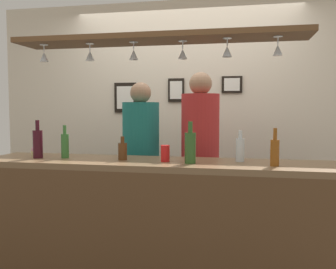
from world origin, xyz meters
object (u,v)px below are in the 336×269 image
(person_left_teal_shirt, at_px, (141,153))
(cupcake, at_px, (35,151))
(bottle_beer_amber_tall, at_px, (275,151))
(bottle_soda_clear, at_px, (240,149))
(picture_frame_caricature, at_px, (125,98))
(person_middle_red_shirt, at_px, (200,149))
(bottle_beer_green_import, at_px, (65,145))
(bottle_wine_dark_red, at_px, (38,143))
(picture_frame_upper_small, at_px, (232,85))
(bottle_beer_brown_stubby, at_px, (123,151))
(drink_can, at_px, (165,153))
(picture_frame_crest, at_px, (176,90))
(bottle_champagne_green, at_px, (190,147))

(person_left_teal_shirt, height_order, cupcake, person_left_teal_shirt)
(bottle_beer_amber_tall, relative_size, bottle_soda_clear, 1.13)
(person_left_teal_shirt, distance_m, picture_frame_caricature, 1.03)
(person_middle_red_shirt, relative_size, cupcake, 22.17)
(bottle_beer_green_import, distance_m, bottle_soda_clear, 1.36)
(bottle_wine_dark_red, bearing_deg, person_middle_red_shirt, 28.51)
(bottle_wine_dark_red, bearing_deg, bottle_soda_clear, 4.30)
(bottle_wine_dark_red, relative_size, picture_frame_upper_small, 1.36)
(bottle_beer_brown_stubby, relative_size, picture_frame_upper_small, 0.82)
(person_middle_red_shirt, height_order, bottle_beer_green_import, person_middle_red_shirt)
(person_left_teal_shirt, relative_size, cupcake, 21.11)
(drink_can, distance_m, cupcake, 1.14)
(bottle_beer_brown_stubby, bearing_deg, picture_frame_crest, 83.46)
(bottle_beer_green_import, xyz_separation_m, cupcake, (-0.31, 0.08, -0.07))
(bottle_beer_green_import, height_order, bottle_champagne_green, bottle_champagne_green)
(bottle_soda_clear, relative_size, picture_frame_crest, 0.88)
(bottle_beer_brown_stubby, bearing_deg, picture_frame_caricature, 106.98)
(picture_frame_upper_small, xyz_separation_m, picture_frame_crest, (-0.61, 0.00, -0.05))
(picture_frame_caricature, bearing_deg, person_left_teal_shirt, -62.85)
(bottle_beer_green_import, bearing_deg, bottle_wine_dark_red, -167.60)
(picture_frame_caricature, height_order, picture_frame_crest, picture_frame_crest)
(person_left_teal_shirt, bearing_deg, bottle_beer_green_import, -126.39)
(bottle_wine_dark_red, bearing_deg, picture_frame_upper_small, 44.42)
(picture_frame_caricature, bearing_deg, bottle_beer_brown_stubby, -73.02)
(bottle_beer_amber_tall, bearing_deg, bottle_beer_brown_stubby, 175.94)
(person_left_teal_shirt, xyz_separation_m, drink_can, (0.37, -0.65, 0.08))
(cupcake, relative_size, picture_frame_upper_small, 0.35)
(bottle_soda_clear, height_order, picture_frame_upper_small, picture_frame_upper_small)
(cupcake, bearing_deg, bottle_beer_brown_stubby, -6.86)
(bottle_champagne_green, relative_size, picture_frame_caricature, 0.88)
(cupcake, height_order, picture_frame_crest, picture_frame_crest)
(bottle_wine_dark_red, xyz_separation_m, drink_can, (1.03, 0.01, -0.06))
(drink_can, bearing_deg, bottle_soda_clear, 11.40)
(cupcake, height_order, picture_frame_upper_small, picture_frame_upper_small)
(person_left_teal_shirt, height_order, picture_frame_upper_small, picture_frame_upper_small)
(picture_frame_upper_small, bearing_deg, person_left_teal_shirt, -136.01)
(person_middle_red_shirt, xyz_separation_m, bottle_soda_clear, (0.36, -0.54, 0.06))
(person_left_teal_shirt, distance_m, bottle_wine_dark_red, 0.94)
(bottle_soda_clear, distance_m, bottle_beer_brown_stubby, 0.88)
(person_left_teal_shirt, relative_size, bottle_soda_clear, 7.16)
(bottle_beer_amber_tall, xyz_separation_m, bottle_wine_dark_red, (-1.80, 0.05, 0.02))
(picture_frame_upper_small, bearing_deg, bottle_beer_green_import, -132.12)
(cupcake, bearing_deg, bottle_soda_clear, -0.14)
(bottle_beer_green_import, xyz_separation_m, picture_frame_upper_small, (1.26, 1.39, 0.55))
(bottle_soda_clear, distance_m, picture_frame_crest, 1.58)
(picture_frame_upper_small, distance_m, picture_frame_caricature, 1.21)
(bottle_beer_brown_stubby, xyz_separation_m, picture_frame_crest, (0.16, 1.41, 0.52))
(bottle_beer_amber_tall, height_order, bottle_wine_dark_red, bottle_wine_dark_red)
(drink_can, bearing_deg, bottle_champagne_green, -14.92)
(bottle_soda_clear, xyz_separation_m, picture_frame_crest, (-0.72, 1.32, 0.50))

